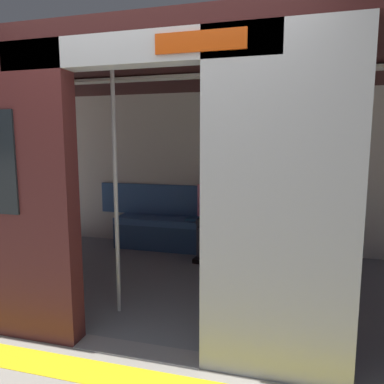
{
  "coord_description": "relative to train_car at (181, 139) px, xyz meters",
  "views": [
    {
      "loc": [
        -1.01,
        2.23,
        1.52
      ],
      "look_at": [
        -0.04,
        -1.37,
        1.0
      ],
      "focal_mm": 33.29,
      "sensor_mm": 36.0,
      "label": 1
    }
  ],
  "objects": [
    {
      "name": "book",
      "position": [
        0.19,
        -1.17,
        -1.09
      ],
      "size": [
        0.16,
        0.22,
        0.03
      ],
      "primitive_type": "cube",
      "rotation": [
        0.0,
        0.0,
        0.03
      ],
      "color": "#26598C",
      "rests_on": "bench_seat"
    },
    {
      "name": "grab_pole_far",
      "position": [
        -0.48,
        0.61,
        -0.46
      ],
      "size": [
        0.04,
        0.04,
        2.19
      ],
      "primitive_type": "cylinder",
      "color": "silver",
      "rests_on": "ground_plane"
    },
    {
      "name": "platform_edge_strip",
      "position": [
        -0.06,
        1.6,
        -1.55
      ],
      "size": [
        8.0,
        0.24,
        0.01
      ],
      "primitive_type": "cube",
      "color": "yellow",
      "rests_on": "ground_plane"
    },
    {
      "name": "train_car",
      "position": [
        0.0,
        0.0,
        0.0
      ],
      "size": [
        6.4,
        2.95,
        2.33
      ],
      "color": "#ADAFB5",
      "rests_on": "ground_plane"
    },
    {
      "name": "bench_seat",
      "position": [
        -0.06,
        -1.14,
        -1.21
      ],
      "size": [
        2.74,
        0.44,
        0.45
      ],
      "color": "#38609E",
      "rests_on": "ground_plane"
    },
    {
      "name": "person_seated",
      "position": [
        -0.15,
        -1.08,
        -0.89
      ],
      "size": [
        0.55,
        0.71,
        1.17
      ],
      "color": "pink",
      "rests_on": "ground_plane"
    },
    {
      "name": "ground_plane",
      "position": [
        -0.06,
        1.3,
        -1.56
      ],
      "size": [
        60.0,
        60.0,
        0.0
      ],
      "primitive_type": "plane",
      "color": "gray"
    },
    {
      "name": "grab_pole_door",
      "position": [
        0.36,
        0.76,
        -0.46
      ],
      "size": [
        0.04,
        0.04,
        2.19
      ],
      "primitive_type": "cylinder",
      "color": "silver",
      "rests_on": "ground_plane"
    },
    {
      "name": "handbag",
      "position": [
        -0.63,
        -1.17,
        -1.02
      ],
      "size": [
        0.26,
        0.15,
        0.17
      ],
      "color": "maroon",
      "rests_on": "bench_seat"
    }
  ]
}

